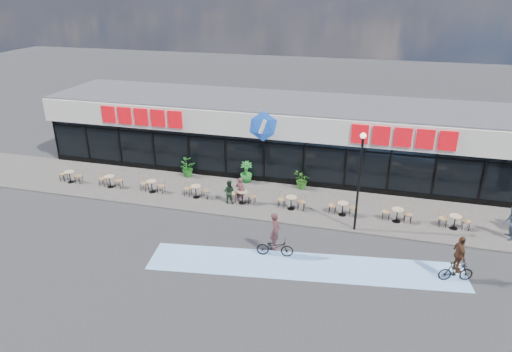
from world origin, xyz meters
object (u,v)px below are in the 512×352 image
Objects in this scene: cyclist_b at (458,262)px; patron_right at (229,192)px; potted_plant_mid at (246,172)px; lamp_post at (360,174)px; potted_plant_left at (186,168)px; potted_plant_right at (302,180)px; pedestrian_a at (511,223)px; cyclist_a at (275,242)px; patron_left at (240,190)px; bistro_set_0 at (71,175)px.

patron_right is at bearing 159.21° from cyclist_b.
lamp_post is at bearing -31.70° from potted_plant_mid.
potted_plant_left is at bearing 154.52° from cyclist_b.
potted_plant_right is 11.26m from pedestrian_a.
potted_plant_mid reaches higher than potted_plant_right.
potted_plant_left is at bearing -177.81° from potted_plant_mid.
pedestrian_a is (10.80, -3.17, 0.29)m from potted_plant_right.
patron_right is 0.82× the size of pedestrian_a.
potted_plant_left is 0.52× the size of cyclist_a.
potted_plant_right is at bearing -131.87° from patron_left.
lamp_post reaches higher than patron_right.
pedestrian_a is 11.57m from cyclist_a.
lamp_post is at bearing -50.41° from potted_plant_right.
potted_plant_left is 0.68× the size of pedestrian_a.
cyclist_a is at bearing -64.78° from potted_plant_mid.
cyclist_b is (10.92, -4.62, 0.04)m from patron_left.
patron_left reaches higher than patron_right.
bistro_set_0 is 0.73× the size of cyclist_b.
patron_right is at bearing -92.20° from potted_plant_mid.
potted_plant_left is 0.76× the size of patron_left.
lamp_post is at bearing -4.71° from bistro_set_0.
patron_right is 0.63× the size of cyclist_a.
bistro_set_0 is at bearing 175.29° from lamp_post.
pedestrian_a is at bearing 21.75° from cyclist_a.
potted_plant_mid is 0.78× the size of pedestrian_a.
lamp_post is 3.85× the size of potted_plant_mid.
potted_plant_mid is (3.97, 0.15, 0.09)m from potted_plant_left.
cyclist_a is at bearing -44.61° from potted_plant_left.
potted_plant_left is 18.57m from pedestrian_a.
pedestrian_a is (14.33, -3.31, 0.18)m from potted_plant_mid.
lamp_post is 11.98m from potted_plant_left.
pedestrian_a reaches higher than patron_left.
cyclist_a reaches higher than potted_plant_mid.
potted_plant_left is (6.68, 2.71, 0.12)m from bistro_set_0.
cyclist_b is (11.52, -4.37, 0.11)m from patron_right.
cyclist_b is at bearing 163.52° from patron_left.
potted_plant_mid is 0.63× the size of cyclist_b.
potted_plant_right is at bearing -2.23° from potted_plant_mid.
lamp_post is 4.44× the size of potted_plant_left.
potted_plant_mid is at bearing 146.75° from cyclist_b.
cyclist_b is (11.40, -7.48, 0.14)m from potted_plant_mid.
lamp_post is 2.42× the size of cyclist_b.
cyclist_a reaches higher than potted_plant_right.
pedestrian_a is at bearing -9.80° from potted_plant_left.
patron_left reaches higher than potted_plant_left.
cyclist_b reaches higher than potted_plant_mid.
patron_right is 12.33m from cyclist_b.
cyclist_b is (7.87, -7.34, 0.25)m from potted_plant_right.
potted_plant_left is 7.50m from potted_plant_right.
potted_plant_mid is 13.64m from cyclist_b.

